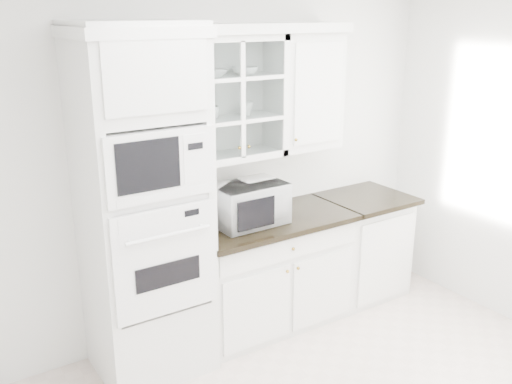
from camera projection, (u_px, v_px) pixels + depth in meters
room_shell at (331, 136)px, 3.21m from camera, size 4.00×3.50×2.70m
oven_column at (144, 209)px, 3.78m from camera, size 0.76×0.68×2.40m
base_cabinet_run at (268, 271)px, 4.57m from camera, size 1.32×0.67×0.92m
extra_base_cabinet at (361, 244)px, 5.09m from camera, size 0.72×0.67×0.92m
upper_cabinet_glass at (231, 98)px, 4.12m from camera, size 0.80×0.33×0.90m
upper_cabinet_solid at (304, 91)px, 4.48m from camera, size 0.55×0.33×0.90m
crown_molding at (218, 29)px, 3.90m from camera, size 2.14×0.38×0.07m
countertop_microwave at (247, 203)px, 4.28m from camera, size 0.55×0.46×0.31m
bowl_a at (210, 73)px, 3.98m from camera, size 0.24×0.24×0.06m
bowl_b at (245, 71)px, 4.12m from camera, size 0.20×0.20×0.06m
cup_a at (211, 113)px, 4.07m from camera, size 0.15×0.15×0.10m
cup_b at (246, 109)px, 4.23m from camera, size 0.13×0.13×0.10m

